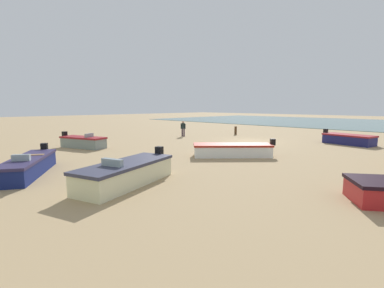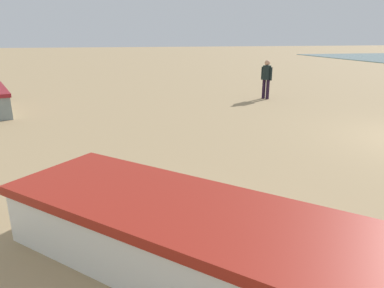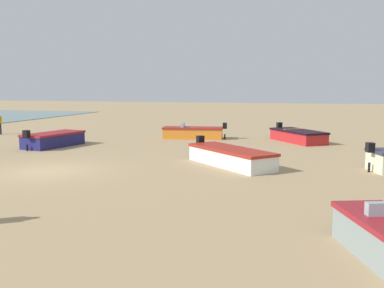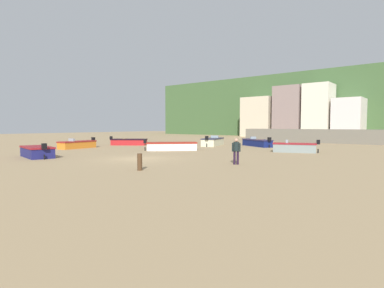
{
  "view_description": "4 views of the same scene",
  "coord_description": "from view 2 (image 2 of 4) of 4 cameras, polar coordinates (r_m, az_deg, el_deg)",
  "views": [
    {
      "loc": [
        -13.61,
        20.99,
        3.16
      ],
      "look_at": [
        -3.17,
        10.57,
        1.11
      ],
      "focal_mm": 25.63,
      "sensor_mm": 36.0,
      "label": 1
    },
    {
      "loc": [
        -6.67,
        7.96,
        2.6
      ],
      "look_at": [
        0.2,
        6.39,
        0.4
      ],
      "focal_mm": 32.65,
      "sensor_mm": 36.0,
      "label": 2
    },
    {
      "loc": [
        15.88,
        10.56,
        3.52
      ],
      "look_at": [
        -4.74,
        4.98,
        0.73
      ],
      "focal_mm": 41.14,
      "sensor_mm": 36.0,
      "label": 3
    },
    {
      "loc": [
        16.83,
        -14.85,
        2.41
      ],
      "look_at": [
        -0.44,
        6.7,
        0.74
      ],
      "focal_mm": 28.82,
      "sensor_mm": 36.0,
      "label": 4
    }
  ],
  "objects": [
    {
      "name": "boat_white_1",
      "position": [
        4.07,
        0.89,
        -15.37
      ],
      "size": [
        4.48,
        4.57,
        1.11
      ],
      "rotation": [
        0.0,
        0.0,
        5.52
      ],
      "color": "white",
      "rests_on": "ground"
    },
    {
      "name": "beach_walker_foreground",
      "position": [
        15.3,
        12.07,
        10.76
      ],
      "size": [
        0.5,
        0.47,
        1.62
      ],
      "rotation": [
        0.0,
        0.0,
        0.53
      ],
      "color": "#25162B",
      "rests_on": "ground"
    }
  ]
}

